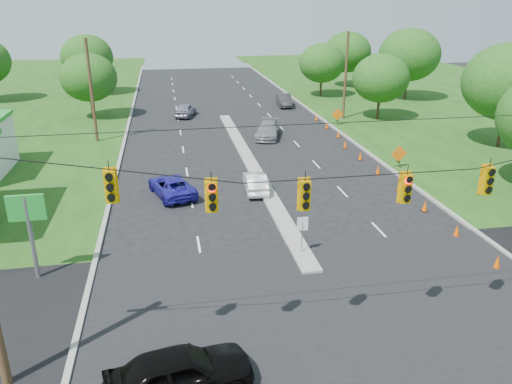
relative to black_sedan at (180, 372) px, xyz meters
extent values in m
plane|color=black|center=(6.34, 2.42, -0.81)|extent=(160.00, 160.00, 0.00)
cube|color=black|center=(6.34, 2.42, -0.81)|extent=(160.00, 14.00, 0.02)
cube|color=gray|center=(-3.76, 32.42, -0.81)|extent=(0.25, 110.00, 0.16)
cube|color=gray|center=(16.44, 32.42, -0.81)|extent=(0.25, 110.00, 0.16)
cube|color=gray|center=(6.34, 23.42, -0.81)|extent=(1.00, 34.00, 0.18)
cylinder|color=gray|center=(6.34, 8.42, 0.09)|extent=(0.06, 0.06, 1.80)
cube|color=white|center=(6.34, 8.42, 0.89)|extent=(0.55, 0.04, 0.70)
cylinder|color=black|center=(6.34, 1.42, 6.19)|extent=(24.00, 0.04, 0.04)
cube|color=#FAB200|center=(-1.66, 1.42, 5.94)|extent=(0.34, 0.24, 1.00)
cube|color=#FAB200|center=(1.34, 1.42, 5.41)|extent=(0.34, 0.24, 1.00)
cube|color=#FAB200|center=(4.34, 1.42, 5.24)|extent=(0.34, 0.24, 1.00)
cube|color=#FAB200|center=(7.84, 1.42, 5.24)|extent=(0.34, 0.24, 1.00)
cube|color=#FAB200|center=(10.84, 1.42, 5.32)|extent=(0.34, 0.24, 1.00)
cylinder|color=#422D1C|center=(-6.16, 32.42, 3.69)|extent=(0.28, 0.28, 9.00)
cylinder|color=#422D1C|center=(18.84, 37.42, 3.69)|extent=(0.28, 0.28, 9.00)
cylinder|color=gray|center=(-6.16, 8.42, 1.19)|extent=(0.20, 0.20, 4.00)
cube|color=green|center=(-6.16, 8.42, 2.69)|extent=(1.60, 0.15, 1.20)
cone|color=#FF5300|center=(15.11, 5.42, -0.46)|extent=(0.32, 0.32, 0.70)
cone|color=#FF5300|center=(15.11, 8.92, -0.46)|extent=(0.32, 0.32, 0.70)
cone|color=#FF5300|center=(15.11, 12.42, -0.46)|extent=(0.32, 0.32, 0.70)
cone|color=#FF5300|center=(15.11, 15.92, -0.46)|extent=(0.32, 0.32, 0.70)
cone|color=#FF5300|center=(15.11, 19.42, -0.46)|extent=(0.32, 0.32, 0.70)
cone|color=#FF5300|center=(15.11, 22.92, -0.46)|extent=(0.32, 0.32, 0.70)
cone|color=#FF5300|center=(15.11, 26.42, -0.46)|extent=(0.32, 0.32, 0.70)
cone|color=#FF5300|center=(15.71, 29.92, -0.46)|extent=(0.32, 0.32, 0.70)
cone|color=#FF5300|center=(15.71, 33.42, -0.46)|extent=(0.32, 0.32, 0.70)
cone|color=#FF5300|center=(15.71, 36.92, -0.46)|extent=(0.32, 0.32, 0.70)
cube|color=black|center=(17.14, 20.42, -0.26)|extent=(0.06, 0.58, 0.26)
cube|color=black|center=(17.14, 20.42, -0.26)|extent=(0.06, 0.58, 0.26)
cube|color=orange|center=(17.14, 20.42, 0.34)|extent=(1.27, 0.05, 1.27)
cube|color=black|center=(17.14, 34.42, -0.26)|extent=(0.06, 0.58, 0.26)
cube|color=black|center=(17.14, 34.42, -0.26)|extent=(0.06, 0.58, 0.26)
cube|color=orange|center=(17.14, 34.42, 0.34)|extent=(1.27, 0.05, 1.27)
cylinder|color=black|center=(-7.66, 42.42, 0.45)|extent=(0.28, 0.28, 2.52)
ellipsoid|color=#194C14|center=(-7.66, 42.42, 3.53)|extent=(5.88, 5.88, 5.04)
cylinder|color=black|center=(-9.66, 57.42, 0.63)|extent=(0.28, 0.28, 2.88)
ellipsoid|color=#194C14|center=(-9.66, 57.42, 4.15)|extent=(6.72, 6.72, 5.76)
cylinder|color=black|center=(28.34, 24.42, 0.81)|extent=(0.28, 0.28, 3.24)
ellipsoid|color=#194C14|center=(28.34, 24.42, 4.77)|extent=(7.56, 7.56, 6.48)
cylinder|color=black|center=(22.34, 36.42, 0.45)|extent=(0.28, 0.28, 2.52)
ellipsoid|color=#194C14|center=(22.34, 36.42, 3.53)|extent=(5.88, 5.88, 5.04)
cylinder|color=black|center=(30.34, 46.42, 0.81)|extent=(0.28, 0.28, 3.24)
ellipsoid|color=#194C14|center=(30.34, 46.42, 4.77)|extent=(7.56, 7.56, 6.48)
cylinder|color=black|center=(26.34, 57.42, 0.63)|extent=(0.28, 0.28, 2.88)
ellipsoid|color=#194C14|center=(26.34, 57.42, 4.15)|extent=(6.72, 6.72, 5.76)
cylinder|color=black|center=(20.34, 50.42, 0.45)|extent=(0.28, 0.28, 2.52)
ellipsoid|color=#194C14|center=(20.34, 50.42, 3.53)|extent=(5.88, 5.88, 5.04)
imported|color=black|center=(0.00, 0.00, 0.00)|extent=(5.07, 2.87, 1.63)
imported|color=white|center=(5.64, 17.60, -0.17)|extent=(1.58, 3.97, 1.28)
imported|color=#241C9B|center=(0.16, 17.83, -0.16)|extent=(3.43, 5.13, 1.31)
imported|color=gray|center=(9.27, 31.11, -0.09)|extent=(3.45, 5.34, 1.44)
imported|color=gray|center=(2.21, 41.54, -0.09)|extent=(2.87, 4.59, 1.46)
imported|color=#282828|center=(14.16, 45.08, -0.10)|extent=(1.86, 4.46, 1.43)
camera|label=1|loc=(0.10, -13.04, 11.14)|focal=35.00mm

